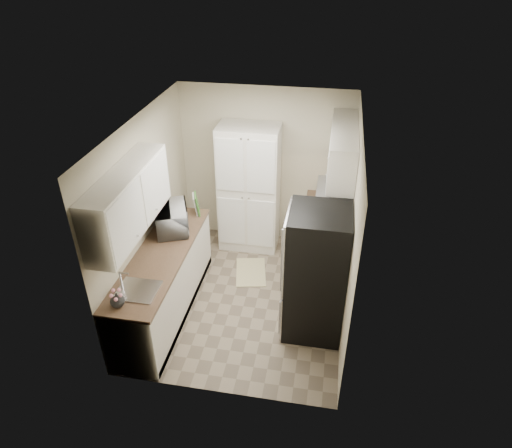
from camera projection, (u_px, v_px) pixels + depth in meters
name	position (u px, v px, depth m)	size (l,w,h in m)	color
ground	(246.00, 297.00, 6.36)	(3.20, 3.20, 0.00)	#7A6B56
room_shell	(243.00, 194.00, 5.49)	(2.64, 3.24, 2.52)	beige
pantry_cabinet	(249.00, 189.00, 6.96)	(0.90, 0.55, 2.00)	silver
base_cabinet_left	(165.00, 284.00, 5.92)	(0.60, 2.30, 0.88)	silver
countertop_left	(161.00, 255.00, 5.67)	(0.63, 2.33, 0.04)	brown
base_cabinet_right	(324.00, 231.00, 6.97)	(0.60, 0.80, 0.88)	silver
countertop_right	(327.00, 205.00, 6.73)	(0.63, 0.83, 0.04)	brown
electric_range	(320.00, 260.00, 6.29)	(0.71, 0.78, 1.13)	#B7B7BC
refrigerator	(316.00, 274.00, 5.43)	(0.70, 0.72, 1.70)	#B7B7BC
microwave	(172.00, 219.00, 6.05)	(0.61, 0.41, 0.34)	#AFAEB3
wine_bottle	(170.00, 208.00, 6.30)	(0.08, 0.08, 0.33)	black
flower_vase	(117.00, 300.00, 4.82)	(0.15, 0.15, 0.16)	white
cutting_board	(197.00, 204.00, 6.42)	(0.02, 0.24, 0.30)	#3F802E
toaster_oven	(334.00, 199.00, 6.59)	(0.34, 0.43, 0.25)	#B8B8BC
fruit_basket	(337.00, 190.00, 6.47)	(0.24, 0.24, 0.10)	orange
kitchen_mat	(251.00, 272.00, 6.82)	(0.43, 0.69, 0.01)	#CCC189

